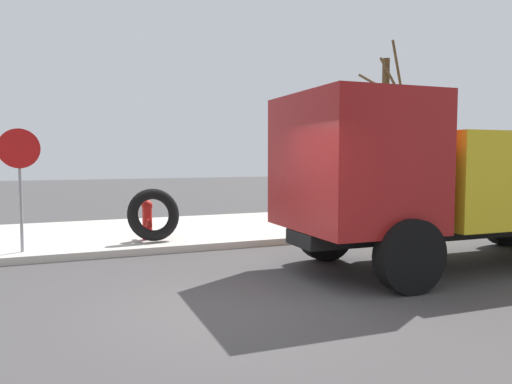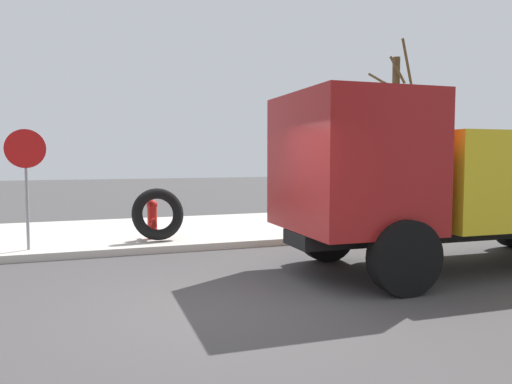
{
  "view_description": "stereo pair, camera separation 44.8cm",
  "coord_description": "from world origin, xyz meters",
  "px_view_note": "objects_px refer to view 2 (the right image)",
  "views": [
    {
      "loc": [
        -2.18,
        -5.98,
        1.99
      ],
      "look_at": [
        1.36,
        2.53,
        1.33
      ],
      "focal_mm": 34.8,
      "sensor_mm": 36.0,
      "label": 1
    },
    {
      "loc": [
        -1.76,
        -6.14,
        1.99
      ],
      "look_at": [
        1.36,
        2.53,
        1.33
      ],
      "focal_mm": 34.8,
      "sensor_mm": 36.0,
      "label": 2
    }
  ],
  "objects_px": {
    "fire_hydrant": "(152,218)",
    "dump_truck_yellow": "(465,178)",
    "stop_sign": "(26,166)",
    "bare_tree": "(395,134)",
    "loose_tire": "(158,214)"
  },
  "relations": [
    {
      "from": "stop_sign",
      "to": "bare_tree",
      "type": "relative_size",
      "value": 0.47
    },
    {
      "from": "stop_sign",
      "to": "dump_truck_yellow",
      "type": "relative_size",
      "value": 0.34
    },
    {
      "from": "loose_tire",
      "to": "bare_tree",
      "type": "xyz_separation_m",
      "value": [
        6.79,
        0.98,
        1.9
      ]
    },
    {
      "from": "fire_hydrant",
      "to": "bare_tree",
      "type": "relative_size",
      "value": 0.18
    },
    {
      "from": "fire_hydrant",
      "to": "dump_truck_yellow",
      "type": "height_order",
      "value": "dump_truck_yellow"
    },
    {
      "from": "stop_sign",
      "to": "bare_tree",
      "type": "bearing_deg",
      "value": 7.33
    },
    {
      "from": "fire_hydrant",
      "to": "dump_truck_yellow",
      "type": "distance_m",
      "value": 6.53
    },
    {
      "from": "fire_hydrant",
      "to": "stop_sign",
      "type": "xyz_separation_m",
      "value": [
        -2.5,
        -0.54,
        1.18
      ]
    },
    {
      "from": "loose_tire",
      "to": "bare_tree",
      "type": "relative_size",
      "value": 0.23
    },
    {
      "from": "fire_hydrant",
      "to": "loose_tire",
      "type": "relative_size",
      "value": 0.77
    },
    {
      "from": "dump_truck_yellow",
      "to": "fire_hydrant",
      "type": "bearing_deg",
      "value": 140.19
    },
    {
      "from": "bare_tree",
      "to": "stop_sign",
      "type": "bearing_deg",
      "value": -172.67
    },
    {
      "from": "stop_sign",
      "to": "bare_tree",
      "type": "distance_m",
      "value": 9.49
    },
    {
      "from": "dump_truck_yellow",
      "to": "bare_tree",
      "type": "distance_m",
      "value": 5.27
    },
    {
      "from": "fire_hydrant",
      "to": "stop_sign",
      "type": "bearing_deg",
      "value": -167.92
    }
  ]
}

